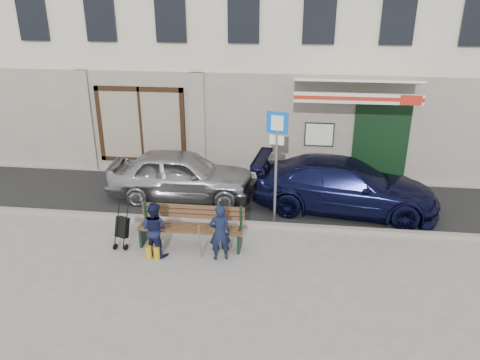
% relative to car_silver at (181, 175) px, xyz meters
% --- Properties ---
extents(ground, '(80.00, 80.00, 0.00)m').
position_rel_car_silver_xyz_m(ground, '(1.51, -3.04, -0.69)').
color(ground, '#9E9991').
rests_on(ground, ground).
extents(asphalt_lane, '(60.00, 3.20, 0.01)m').
position_rel_car_silver_xyz_m(asphalt_lane, '(1.51, 0.06, -0.69)').
color(asphalt_lane, '#282828').
rests_on(asphalt_lane, ground).
extents(curb, '(60.00, 0.18, 0.12)m').
position_rel_car_silver_xyz_m(curb, '(1.51, -1.54, -0.63)').
color(curb, '#9E9384').
rests_on(curb, ground).
extents(building, '(20.00, 8.27, 10.00)m').
position_rel_car_silver_xyz_m(building, '(1.51, 5.42, 4.28)').
color(building, beige).
rests_on(building, ground).
extents(car_silver, '(4.09, 1.73, 1.38)m').
position_rel_car_silver_xyz_m(car_silver, '(0.00, 0.00, 0.00)').
color(car_silver, '#A6A6AB').
rests_on(car_silver, ground).
extents(car_navy, '(4.97, 2.46, 1.39)m').
position_rel_car_silver_xyz_m(car_navy, '(4.45, -0.25, 0.00)').
color(car_navy, black).
rests_on(car_navy, ground).
extents(parking_sign, '(0.52, 0.15, 2.84)m').
position_rel_car_silver_xyz_m(parking_sign, '(2.67, -1.15, 1.23)').
color(parking_sign, gray).
rests_on(parking_sign, ground).
extents(bench, '(2.40, 1.17, 0.98)m').
position_rel_car_silver_xyz_m(bench, '(0.80, -2.62, -0.23)').
color(bench, brown).
rests_on(bench, ground).
extents(man, '(0.54, 0.43, 1.29)m').
position_rel_car_silver_xyz_m(man, '(1.60, -3.10, -0.05)').
color(man, '#121832').
rests_on(man, ground).
extents(woman, '(0.73, 0.64, 1.25)m').
position_rel_car_silver_xyz_m(woman, '(0.15, -3.08, -0.06)').
color(woman, '#141837').
rests_on(woman, ground).
extents(stroller, '(0.36, 0.47, 1.01)m').
position_rel_car_silver_xyz_m(stroller, '(-0.70, -2.82, -0.24)').
color(stroller, black).
rests_on(stroller, ground).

